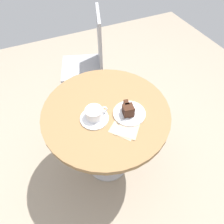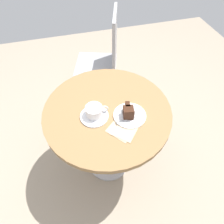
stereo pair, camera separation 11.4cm
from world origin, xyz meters
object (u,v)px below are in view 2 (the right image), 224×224
(cake_slice, at_px, (128,112))
(napkin, at_px, (123,129))
(cake_plate, at_px, (130,115))
(coffee_cup, at_px, (94,111))
(saucer, at_px, (94,116))
(teaspoon, at_px, (96,122))
(cafe_chair, at_px, (105,56))
(fork, at_px, (126,120))

(cake_slice, distance_m, napkin, 0.11)
(napkin, bearing_deg, cake_plate, 51.21)
(coffee_cup, height_order, cake_plate, coffee_cup)
(saucer, xyz_separation_m, teaspoon, (-0.00, -0.05, 0.01))
(teaspoon, height_order, cafe_chair, cafe_chair)
(cafe_chair, bearing_deg, cake_plate, 14.59)
(saucer, height_order, napkin, saucer)
(cake_slice, bearing_deg, fork, -125.44)
(coffee_cup, bearing_deg, teaspoon, -96.92)
(teaspoon, relative_size, cafe_chair, 0.10)
(coffee_cup, distance_m, cafe_chair, 0.84)
(fork, relative_size, cafe_chair, 0.16)
(fork, bearing_deg, cake_slice, -131.60)
(teaspoon, relative_size, fork, 0.62)
(cake_slice, relative_size, cafe_chair, 0.10)
(coffee_cup, relative_size, cake_plate, 0.70)
(saucer, bearing_deg, fork, -26.36)
(teaspoon, relative_size, napkin, 0.48)
(cake_plate, xyz_separation_m, cafe_chair, (0.06, 0.84, -0.16))
(fork, distance_m, napkin, 0.06)
(fork, relative_size, napkin, 0.77)
(napkin, bearing_deg, teaspoon, 148.45)
(coffee_cup, xyz_separation_m, fork, (0.16, -0.09, -0.03))
(cafe_chair, bearing_deg, fork, 12.50)
(saucer, distance_m, cake_slice, 0.20)
(cake_slice, bearing_deg, saucer, 164.81)
(saucer, relative_size, cake_slice, 1.75)
(saucer, relative_size, cake_plate, 0.87)
(teaspoon, height_order, napkin, teaspoon)
(napkin, bearing_deg, saucer, 135.82)
(cafe_chair, bearing_deg, cake_slice, 13.80)
(saucer, xyz_separation_m, cafe_chair, (0.26, 0.79, -0.16))
(teaspoon, relative_size, cake_slice, 1.00)
(teaspoon, bearing_deg, saucer, -118.50)
(coffee_cup, xyz_separation_m, cafe_chair, (0.25, 0.78, -0.20))
(cake_slice, bearing_deg, cake_plate, 0.39)
(coffee_cup, distance_m, cake_plate, 0.21)
(saucer, height_order, cake_plate, cake_plate)
(saucer, distance_m, fork, 0.19)
(cake_plate, distance_m, fork, 0.05)
(cake_plate, relative_size, cafe_chair, 0.20)
(teaspoon, bearing_deg, napkin, 121.93)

